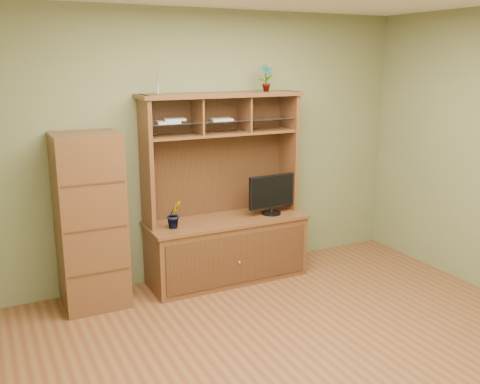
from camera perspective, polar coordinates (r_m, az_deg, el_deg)
room at (r=3.76m, az=8.52°, el=0.60°), size 4.54×4.04×2.74m
media_hutch at (r=5.47m, az=-1.54°, el=-4.06°), size 1.66×0.61×1.90m
monitor at (r=5.52m, az=3.39°, el=-0.19°), size 0.52×0.20×0.41m
orchid_plant at (r=5.11m, az=-7.02°, el=-2.37°), size 0.16×0.13×0.27m
top_plant at (r=5.50m, az=2.77°, el=12.08°), size 0.15×0.11×0.27m
reed_diffuser at (r=5.05m, az=-8.71°, el=11.49°), size 0.06×0.06×0.28m
magazines at (r=5.17m, az=-5.60°, el=7.63°), size 0.77×0.19×0.04m
side_cabinet at (r=4.99m, az=-15.67°, el=-3.04°), size 0.57×0.52×1.59m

